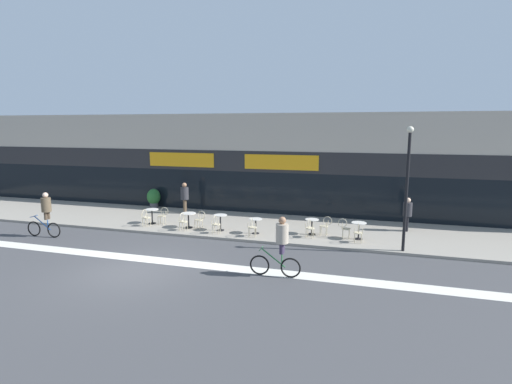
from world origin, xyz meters
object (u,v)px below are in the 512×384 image
at_px(bistro_table_0, 152,213).
at_px(bistro_table_3, 256,223).
at_px(bistro_table_1, 188,217).
at_px(cafe_chair_5_near, 358,231).
at_px(bistro_table_5, 359,227).
at_px(bistro_table_2, 220,219).
at_px(cafe_chair_1_side, 200,218).
at_px(cafe_chair_1_near, 183,220).
at_px(cafe_chair_3_near, 252,226).
at_px(cyclist_0, 280,243).
at_px(cafe_chair_0_side, 163,214).
at_px(cafe_chair_5_side, 344,227).
at_px(bistro_table_4, 312,224).
at_px(cafe_chair_4_side, 325,224).
at_px(lamp_post, 407,180).
at_px(cafe_chair_2_near, 216,223).
at_px(planter_pot, 154,198).
at_px(cyclist_1, 45,212).
at_px(cafe_chair_0_near, 146,216).
at_px(pedestrian_near_end, 185,195).
at_px(pedestrian_far_end, 407,211).
at_px(cafe_chair_4_near, 310,227).

distance_m(bistro_table_0, bistro_table_3, 5.73).
distance_m(bistro_table_1, cafe_chair_5_near, 8.22).
relative_size(bistro_table_0, bistro_table_5, 0.99).
xyz_separation_m(bistro_table_2, cafe_chair_1_side, (-1.10, 0.05, -0.03)).
bearing_deg(bistro_table_3, cafe_chair_5_near, -2.88).
xyz_separation_m(bistro_table_1, cafe_chair_1_near, (-0.00, -0.63, -0.02)).
relative_size(cafe_chair_3_near, cyclist_0, 0.43).
distance_m(cafe_chair_0_side, cafe_chair_5_side, 9.15).
distance_m(bistro_table_4, bistro_table_5, 2.14).
xyz_separation_m(cafe_chair_4_side, lamp_post, (3.31, -1.45, 2.38)).
relative_size(cafe_chair_0_side, lamp_post, 0.18).
bearing_deg(cafe_chair_2_near, bistro_table_4, -78.27).
bearing_deg(bistro_table_2, cafe_chair_5_side, 3.22).
bearing_deg(bistro_table_1, cafe_chair_1_near, -90.18).
xyz_separation_m(cafe_chair_3_near, planter_pot, (-7.72, 4.51, 0.13)).
xyz_separation_m(bistro_table_2, cyclist_1, (-7.51, -2.98, 0.53)).
distance_m(bistro_table_5, cafe_chair_5_near, 0.63).
height_order(bistro_table_5, cafe_chair_0_side, cafe_chair_0_side).
relative_size(cafe_chair_0_near, cafe_chair_3_near, 1.00).
bearing_deg(cyclist_1, planter_pot, -105.68).
xyz_separation_m(planter_pot, cyclist_1, (-1.60, -6.82, 0.43)).
distance_m(cafe_chair_0_near, cafe_chair_3_near, 5.73).
bearing_deg(cafe_chair_5_near, bistro_table_4, 64.41).
relative_size(cafe_chair_1_near, cafe_chair_3_near, 1.00).
distance_m(cafe_chair_1_near, cafe_chair_5_side, 7.64).
relative_size(bistro_table_1, cyclist_1, 0.35).
bearing_deg(cafe_chair_5_near, cafe_chair_0_side, 82.58).
xyz_separation_m(bistro_table_0, bistro_table_2, (3.92, -0.30, 0.01)).
xyz_separation_m(bistro_table_1, cafe_chair_3_near, (3.53, -0.73, -0.02)).
height_order(cafe_chair_1_near, pedestrian_near_end, pedestrian_near_end).
height_order(cafe_chair_0_side, cafe_chair_3_near, same).
bearing_deg(bistro_table_3, bistro_table_0, 176.41).
distance_m(bistro_table_4, cafe_chair_5_side, 1.52).
distance_m(cafe_chair_0_near, pedestrian_far_end, 12.88).
bearing_deg(bistro_table_5, cyclist_0, -115.46).
relative_size(bistro_table_5, cyclist_1, 0.36).
distance_m(bistro_table_3, cafe_chair_0_side, 5.10).
xyz_separation_m(cafe_chair_1_near, cafe_chair_2_near, (1.73, -0.05, 0.00)).
distance_m(cafe_chair_2_near, cafe_chair_4_side, 5.11).
relative_size(bistro_table_4, cafe_chair_0_near, 0.80).
distance_m(cafe_chair_0_near, cafe_chair_4_side, 8.94).
distance_m(cafe_chair_4_side, cyclist_0, 5.43).
distance_m(bistro_table_0, cafe_chair_0_side, 0.63).
bearing_deg(cafe_chair_0_near, cafe_chair_0_side, -47.10).
relative_size(cafe_chair_0_side, pedestrian_far_end, 0.55).
bearing_deg(bistro_table_4, cyclist_0, -93.19).
bearing_deg(cyclist_0, bistro_table_3, -65.99).
xyz_separation_m(bistro_table_4, cafe_chair_0_side, (-7.65, -0.25, 0.01)).
xyz_separation_m(cafe_chair_4_near, cyclist_1, (-11.85, -2.91, 0.56)).
height_order(cafe_chair_0_near, cafe_chair_5_side, same).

